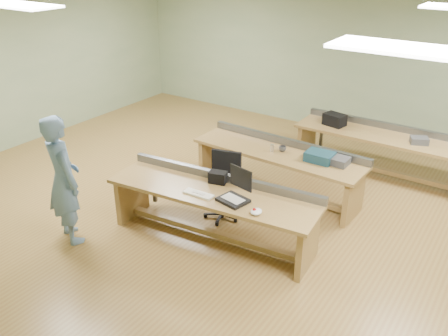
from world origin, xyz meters
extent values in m
plane|color=olive|center=(0.00, 0.00, 0.00)|extent=(10.00, 10.00, 0.00)
plane|color=silver|center=(0.00, 0.00, 3.00)|extent=(10.00, 10.00, 0.00)
cube|color=gray|center=(0.00, 4.00, 1.50)|extent=(10.00, 0.04, 3.00)
cube|color=gray|center=(-5.00, 0.00, 1.50)|extent=(0.04, 8.00, 3.00)
cube|color=white|center=(-2.50, -1.50, 2.97)|extent=(1.20, 0.50, 0.03)
cube|color=white|center=(2.50, -1.50, 2.97)|extent=(1.20, 0.50, 0.03)
cube|color=olive|center=(0.19, -0.95, 0.72)|extent=(2.98, 1.08, 0.05)
cube|color=olive|center=(-1.16, -1.10, 0.35)|extent=(0.15, 0.68, 0.70)
cube|color=olive|center=(1.54, -0.81, 0.35)|extent=(0.15, 0.68, 0.70)
cube|color=olive|center=(0.19, -0.95, 0.10)|extent=(2.61, 0.38, 0.08)
cube|color=#5B5E63|center=(0.15, -0.61, 0.81)|extent=(2.90, 0.39, 0.11)
cube|color=olive|center=(0.29, 0.69, 0.72)|extent=(2.83, 0.84, 0.05)
cube|color=olive|center=(-1.01, 0.74, 0.35)|extent=(0.10, 0.65, 0.70)
cube|color=olive|center=(1.59, 0.65, 0.35)|extent=(0.10, 0.65, 0.70)
cube|color=olive|center=(0.29, 0.69, 0.10)|extent=(2.51, 0.19, 0.08)
cube|color=#5B5E63|center=(0.30, 1.02, 0.81)|extent=(2.80, 0.18, 0.11)
cube|color=olive|center=(1.39, 2.32, 0.72)|extent=(2.86, 0.77, 0.05)
cube|color=olive|center=(0.06, 2.32, 0.35)|extent=(0.08, 0.66, 0.70)
cube|color=olive|center=(1.39, 2.32, 0.10)|extent=(2.56, 0.10, 0.08)
cube|color=#5B5E63|center=(1.39, 2.66, 0.81)|extent=(2.86, 0.08, 0.11)
imported|color=#6788A9|center=(-1.45, -2.01, 0.90)|extent=(0.76, 0.62, 1.79)
cube|color=black|center=(0.57, -1.02, 0.77)|extent=(0.41, 0.36, 0.04)
cube|color=black|center=(0.60, -0.88, 1.03)|extent=(0.36, 0.09, 0.28)
cube|color=white|center=(0.10, -1.12, 0.76)|extent=(0.42, 0.15, 0.02)
ellipsoid|color=white|center=(0.97, -1.12, 0.78)|extent=(0.19, 0.20, 0.07)
cube|color=black|center=(0.11, -0.70, 0.83)|extent=(0.27, 0.21, 0.16)
cylinder|color=black|center=(-0.03, -0.40, 0.24)|extent=(0.07, 0.07, 0.49)
cube|color=black|center=(-0.03, -0.40, 0.51)|extent=(0.57, 0.57, 0.07)
cube|color=black|center=(-0.09, -0.19, 0.78)|extent=(0.44, 0.17, 0.42)
cylinder|color=black|center=(-0.03, -0.40, 0.03)|extent=(0.66, 0.66, 0.07)
cube|color=#143544|center=(0.97, 0.74, 0.82)|extent=(0.41, 0.31, 0.14)
cube|color=#39393C|center=(1.19, 0.79, 0.81)|extent=(0.42, 0.28, 0.11)
imported|color=#39393C|center=(0.35, 0.74, 0.79)|extent=(0.12, 0.12, 0.09)
cylinder|color=silver|center=(0.21, 0.66, 0.81)|extent=(0.07, 0.07, 0.11)
cube|color=black|center=(0.56, 2.31, 0.85)|extent=(0.41, 0.33, 0.21)
cube|color=#39393C|center=(2.04, 2.27, 0.80)|extent=(0.33, 0.30, 0.11)
camera|label=1|loc=(3.41, -5.42, 3.74)|focal=38.00mm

